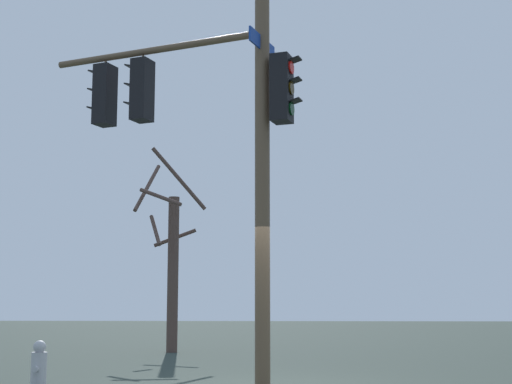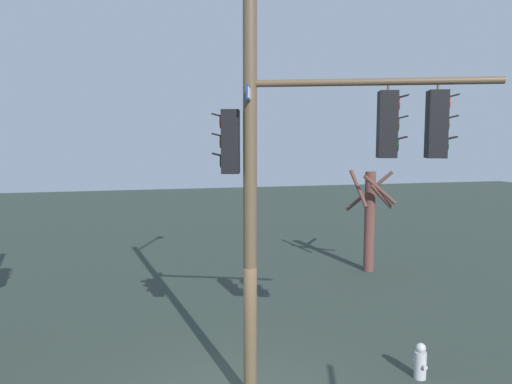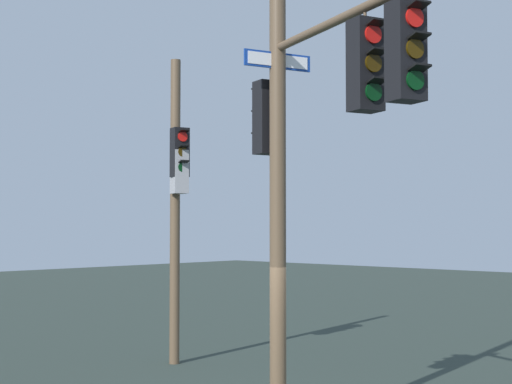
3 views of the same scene
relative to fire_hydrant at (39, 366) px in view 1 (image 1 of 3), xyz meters
name	(u,v)px [view 1 (image 1 of 3)]	position (x,y,z in m)	size (l,w,h in m)	color
main_signal_pole_assembly	(217,80)	(0.12, -2.74, 4.60)	(4.68, 4.50, 8.78)	brown
fire_hydrant	(39,366)	(0.00, 0.00, 0.00)	(0.38, 0.24, 0.73)	#B2B2B7
bare_tree_across_street	(171,259)	(8.26, -0.73, 2.11)	(1.95, 1.95, 5.36)	#4B3932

